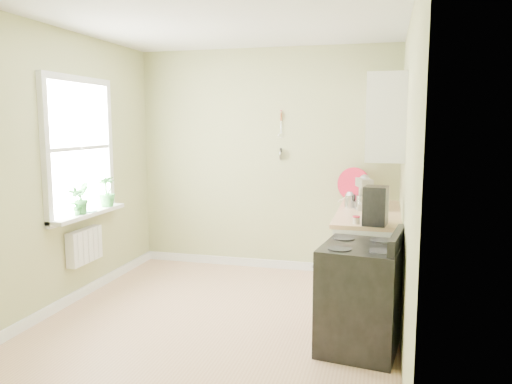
% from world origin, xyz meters
% --- Properties ---
extents(floor, '(3.20, 3.60, 0.02)m').
position_xyz_m(floor, '(0.00, 0.00, -0.01)').
color(floor, tan).
rests_on(floor, ground).
extents(ceiling, '(3.20, 3.60, 0.02)m').
position_xyz_m(ceiling, '(0.00, 0.00, 2.71)').
color(ceiling, white).
rests_on(ceiling, wall_back).
extents(wall_back, '(3.20, 0.02, 2.70)m').
position_xyz_m(wall_back, '(0.00, 1.81, 1.35)').
color(wall_back, '#B5B87D').
rests_on(wall_back, floor).
extents(wall_left, '(0.02, 3.60, 2.70)m').
position_xyz_m(wall_left, '(-1.61, 0.00, 1.35)').
color(wall_left, '#B5B87D').
rests_on(wall_left, floor).
extents(wall_right, '(0.02, 3.60, 2.70)m').
position_xyz_m(wall_right, '(1.61, 0.00, 1.35)').
color(wall_right, '#B5B87D').
rests_on(wall_right, floor).
extents(base_cabinets, '(0.60, 1.60, 0.87)m').
position_xyz_m(base_cabinets, '(1.30, 1.00, 0.43)').
color(base_cabinets, white).
rests_on(base_cabinets, floor).
extents(countertop, '(0.64, 1.60, 0.04)m').
position_xyz_m(countertop, '(1.29, 1.00, 0.89)').
color(countertop, beige).
rests_on(countertop, base_cabinets).
extents(upper_cabinets, '(0.35, 1.40, 0.80)m').
position_xyz_m(upper_cabinets, '(1.43, 1.10, 1.85)').
color(upper_cabinets, white).
rests_on(upper_cabinets, wall_right).
extents(window, '(0.06, 1.14, 1.44)m').
position_xyz_m(window, '(-1.58, 0.30, 1.55)').
color(window, white).
rests_on(window, wall_left).
extents(window_sill, '(0.18, 1.14, 0.04)m').
position_xyz_m(window_sill, '(-1.51, 0.30, 0.88)').
color(window_sill, white).
rests_on(window_sill, wall_left).
extents(radiator, '(0.12, 0.50, 0.35)m').
position_xyz_m(radiator, '(-1.54, 0.25, 0.55)').
color(radiator, white).
rests_on(radiator, wall_left).
extents(wall_utensils, '(0.02, 0.14, 0.58)m').
position_xyz_m(wall_utensils, '(0.20, 1.78, 1.56)').
color(wall_utensils, beige).
rests_on(wall_utensils, wall_back).
extents(stove, '(0.69, 0.76, 0.97)m').
position_xyz_m(stove, '(1.28, -0.23, 0.43)').
color(stove, black).
rests_on(stove, floor).
extents(stand_mixer, '(0.25, 0.32, 0.35)m').
position_xyz_m(stand_mixer, '(1.23, 1.14, 1.06)').
color(stand_mixer, '#B2B2B7').
rests_on(stand_mixer, countertop).
extents(kettle, '(0.17, 0.10, 0.17)m').
position_xyz_m(kettle, '(1.08, 1.16, 1.00)').
color(kettle, silver).
rests_on(kettle, countertop).
extents(coffee_maker, '(0.22, 0.24, 0.34)m').
position_xyz_m(coffee_maker, '(1.36, 0.30, 1.07)').
color(coffee_maker, black).
rests_on(coffee_maker, countertop).
extents(red_tray, '(0.39, 0.15, 0.38)m').
position_xyz_m(red_tray, '(1.08, 1.70, 1.10)').
color(red_tray, red).
rests_on(red_tray, countertop).
extents(jar, '(0.07, 0.07, 0.07)m').
position_xyz_m(jar, '(1.20, 0.30, 0.95)').
color(jar, beige).
rests_on(jar, countertop).
extents(plant_a, '(0.16, 0.18, 0.29)m').
position_xyz_m(plant_a, '(-1.50, 0.09, 1.04)').
color(plant_a, '#328137').
rests_on(plant_a, window_sill).
extents(plant_b, '(0.21, 0.22, 0.32)m').
position_xyz_m(plant_b, '(-1.50, 0.17, 1.06)').
color(plant_b, '#328137').
rests_on(plant_b, window_sill).
extents(plant_c, '(0.25, 0.25, 0.33)m').
position_xyz_m(plant_c, '(-1.50, 0.65, 1.06)').
color(plant_c, '#328137').
rests_on(plant_c, window_sill).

